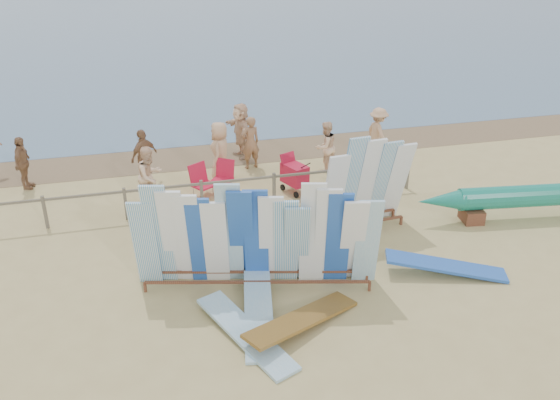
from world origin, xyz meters
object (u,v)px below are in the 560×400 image
object	(u,v)px
outrigger_canoe	(540,197)
beachgoer_extra_1	(23,163)
main_surfboard_rack	(256,240)
beachgoer_6	(220,152)
flat_board_d	(445,274)
beach_chair_right	(203,187)
side_surfboard_rack	(367,185)
beachgoer_7	(250,143)
beachgoer_extra_0	(378,133)
beachgoer_4	(144,156)
beachgoer_2	(150,176)
stroller	(294,178)
beach_chair_left	(223,182)
flat_board_c	(302,327)
beachgoer_5	(241,130)
vendor_table	(313,242)
flat_board_b	(259,319)
flat_board_a	(246,338)
beachgoer_8	(325,147)

from	to	relation	value
outrigger_canoe	beachgoer_extra_1	bearing A→B (deg)	165.90
main_surfboard_rack	beachgoer_6	bearing A→B (deg)	102.39
flat_board_d	beach_chair_right	bearing A→B (deg)	60.61
outrigger_canoe	flat_board_d	xyz separation A→B (m)	(-3.70, -1.92, -0.61)
beachgoer_6	side_surfboard_rack	bearing A→B (deg)	60.17
side_surfboard_rack	beachgoer_7	distance (m)	5.03
flat_board_d	beachgoer_6	distance (m)	7.60
outrigger_canoe	beachgoer_extra_0	bearing A→B (deg)	123.39
beachgoer_4	main_surfboard_rack	bearing A→B (deg)	67.69
main_surfboard_rack	beachgoer_2	bearing A→B (deg)	126.84
outrigger_canoe	stroller	size ratio (longest dim) A/B	5.93
beach_chair_left	beachgoer_2	world-z (taller)	beachgoer_2
flat_board_c	beachgoer_2	xyz separation A→B (m)	(-2.54, 6.23, 0.85)
main_surfboard_rack	beachgoer_5	bearing A→B (deg)	95.47
flat_board_d	flat_board_c	size ratio (longest dim) A/B	1.00
side_surfboard_rack	beachgoer_5	distance (m)	6.01
flat_board_c	vendor_table	bearing A→B (deg)	-50.71
beach_chair_right	beachgoer_2	world-z (taller)	beachgoer_2
side_surfboard_rack	beach_chair_left	size ratio (longest dim) A/B	2.96
flat_board_b	beachgoer_7	distance (m)	7.85
side_surfboard_rack	flat_board_d	xyz separation A→B (m)	(0.94, -2.53, -1.18)
outrigger_canoe	beach_chair_right	distance (m)	9.13
flat_board_c	beachgoer_2	bearing A→B (deg)	-7.15
vendor_table	flat_board_a	world-z (taller)	vendor_table
beach_chair_left	beachgoer_7	world-z (taller)	beachgoer_7
outrigger_canoe	beach_chair_left	world-z (taller)	outrigger_canoe
outrigger_canoe	flat_board_b	world-z (taller)	outrigger_canoe
flat_board_b	beachgoer_6	world-z (taller)	beachgoer_6
flat_board_d	beachgoer_8	size ratio (longest dim) A/B	1.69
beachgoer_8	flat_board_b	bearing A→B (deg)	36.33
outrigger_canoe	flat_board_d	size ratio (longest dim) A/B	2.47
beachgoer_6	beachgoer_5	world-z (taller)	beachgoer_6
beachgoer_extra_0	beachgoer_4	distance (m)	7.49
flat_board_c	beachgoer_extra_0	xyz separation A→B (m)	(4.86, 8.02, 0.84)
flat_board_c	flat_board_d	bearing A→B (deg)	-103.42
outrigger_canoe	beachgoer_7	distance (m)	8.47
side_surfboard_rack	beachgoer_7	bearing A→B (deg)	108.72
beach_chair_left	stroller	distance (m)	2.10
beachgoer_6	beachgoer_5	bearing A→B (deg)	172.67
flat_board_a	beach_chair_left	size ratio (longest dim) A/B	3.06
side_surfboard_rack	outrigger_canoe	world-z (taller)	side_surfboard_rack
beachgoer_2	beachgoer_4	world-z (taller)	beachgoer_2
beach_chair_right	beachgoer_7	distance (m)	2.49
main_surfboard_rack	side_surfboard_rack	distance (m)	3.79
main_surfboard_rack	outrigger_canoe	size ratio (longest dim) A/B	0.77
side_surfboard_rack	outrigger_canoe	size ratio (longest dim) A/B	0.39
beachgoer_extra_0	beachgoer_5	world-z (taller)	beachgoer_5
vendor_table	flat_board_c	world-z (taller)	vendor_table
flat_board_a	beach_chair_right	distance (m)	6.50
stroller	beach_chair_right	bearing A→B (deg)	147.57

